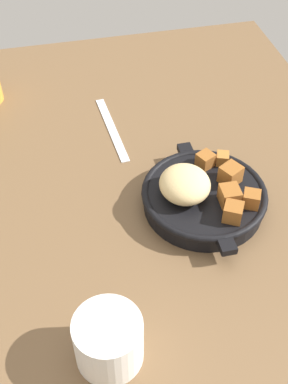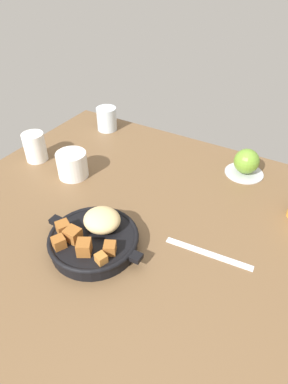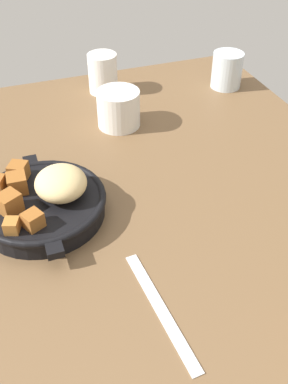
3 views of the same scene
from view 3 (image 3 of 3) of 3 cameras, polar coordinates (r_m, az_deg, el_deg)
name	(u,v)px [view 3 (image 3 of 3)]	position (r cm, az deg, el deg)	size (l,w,h in cm)	color
ground_plane	(130,223)	(72.65, -1.78, -3.91)	(107.42, 90.54, 2.40)	brown
cast_iron_skillet	(43,201)	(72.32, -12.73, -1.14)	(24.78, 20.52, 7.96)	black
butter_knife	(161,309)	(59.93, 2.14, -14.64)	(20.05, 1.60, 0.36)	silver
ceramic_mug_white	(119,109)	(93.00, -3.26, 10.57)	(8.76, 8.76, 7.61)	silver
white_creamer_pitcher	(103,73)	(106.56, -5.27, 14.84)	(6.66, 6.66, 9.00)	white
water_glass_short	(227,70)	(110.39, 10.53, 15.04)	(7.11, 7.11, 8.24)	silver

